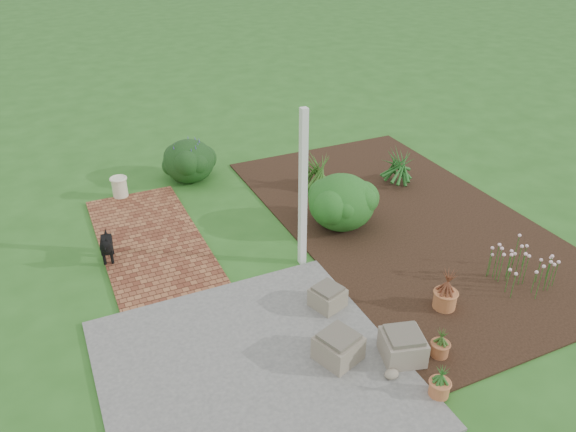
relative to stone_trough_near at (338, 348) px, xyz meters
name	(u,v)px	position (x,y,z in m)	size (l,w,h in m)	color
ground	(287,270)	(0.24, 2.00, -0.20)	(80.00, 80.00, 0.00)	#295F1E
concrete_patio	(253,371)	(-1.01, 0.25, -0.18)	(3.50, 3.50, 0.04)	#5C5C5A
brick_path	(150,239)	(-1.46, 3.75, -0.18)	(1.60, 3.50, 0.04)	brown
garden_bed	(404,220)	(2.74, 2.50, -0.18)	(4.00, 7.00, 0.03)	black
veranda_post	(303,191)	(0.54, 2.10, 1.05)	(0.10, 0.10, 2.50)	white
stone_trough_near	(338,348)	(0.00, 0.00, 0.00)	(0.48, 0.48, 0.32)	#726656
stone_trough_mid	(403,347)	(0.72, -0.32, 0.00)	(0.49, 0.49, 0.32)	gray
stone_trough_far	(328,298)	(0.37, 0.95, -0.03)	(0.40, 0.40, 0.27)	gray
black_dog	(106,245)	(-2.19, 3.34, 0.13)	(0.23, 0.55, 0.48)	black
cream_ceramic_urn	(120,187)	(-1.62, 5.48, 0.03)	(0.28, 0.28, 0.37)	#EFE7C5
evergreen_shrub	(342,201)	(1.62, 2.80, 0.31)	(1.12, 1.12, 0.95)	#0D3D0F
agapanthus_clump_back	(398,164)	(3.43, 3.78, 0.25)	(0.92, 0.92, 0.83)	#0C3A12
agapanthus_clump_front	(316,169)	(1.90, 4.28, 0.23)	(0.89, 0.89, 0.79)	#154117
pink_flower_patch	(525,266)	(3.21, 0.24, 0.13)	(0.92, 0.92, 0.59)	#113D0F
terracotta_pot_bronze	(445,300)	(1.82, 0.26, -0.04)	(0.31, 0.31, 0.25)	#B86D3E
terracotta_pot_small_left	(440,349)	(1.17, -0.47, -0.08)	(0.22, 0.22, 0.18)	#A15C36
terracotta_pot_small_right	(439,388)	(0.76, -0.98, -0.07)	(0.23, 0.23, 0.20)	#B6683D
purple_flowering_bush	(189,160)	(-0.20, 5.70, 0.23)	(1.01, 1.01, 0.86)	black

